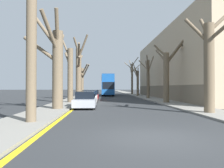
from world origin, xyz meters
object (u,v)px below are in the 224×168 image
(street_tree_right_0, at_px, (210,62))
(street_tree_right_4, at_px, (132,77))
(street_tree_left_0, at_px, (32,45))
(parked_car_0, at_px, (85,100))
(street_tree_left_3, at_px, (79,70))
(parked_car_2, at_px, (92,95))
(parked_car_3, at_px, (94,94))
(street_tree_left_2, at_px, (70,73))
(street_tree_right_1, at_px, (167,73))
(street_tree_left_1, at_px, (56,63))
(parked_car_1, at_px, (90,97))
(street_tree_right_2, at_px, (148,76))
(street_tree_left_4, at_px, (82,80))
(double_decker_bus, at_px, (107,84))
(street_tree_right_3, at_px, (137,81))

(street_tree_right_0, xyz_separation_m, street_tree_right_4, (0.07, 37.99, 0.86))
(street_tree_left_0, relative_size, parked_car_0, 1.78)
(street_tree_left_3, relative_size, parked_car_2, 2.23)
(parked_car_3, bearing_deg, street_tree_left_2, -100.88)
(street_tree_left_3, bearing_deg, street_tree_right_1, -35.57)
(street_tree_left_1, distance_m, street_tree_left_3, 14.05)
(street_tree_left_1, distance_m, street_tree_right_0, 11.13)
(street_tree_right_0, relative_size, parked_car_1, 1.81)
(street_tree_left_3, height_order, street_tree_right_2, street_tree_left_3)
(street_tree_right_1, bearing_deg, street_tree_left_1, -148.55)
(street_tree_left_4, height_order, parked_car_0, street_tree_left_4)
(street_tree_left_1, relative_size, double_decker_bus, 0.64)
(street_tree_right_2, bearing_deg, parked_car_2, -163.53)
(street_tree_left_0, distance_m, street_tree_right_2, 24.72)
(street_tree_right_1, height_order, parked_car_1, street_tree_right_1)
(parked_car_0, bearing_deg, street_tree_right_0, -29.56)
(street_tree_left_0, height_order, street_tree_right_4, street_tree_right_4)
(street_tree_left_4, xyz_separation_m, street_tree_right_3, (10.39, 4.95, 0.04))
(street_tree_left_4, height_order, street_tree_right_3, street_tree_right_3)
(street_tree_right_1, distance_m, parked_car_0, 10.16)
(street_tree_right_4, relative_size, parked_car_2, 2.18)
(street_tree_left_2, bearing_deg, street_tree_right_4, 68.50)
(street_tree_right_0, relative_size, parked_car_3, 1.87)
(street_tree_right_2, bearing_deg, street_tree_right_0, -89.69)
(double_decker_bus, bearing_deg, street_tree_left_3, -105.93)
(street_tree_left_0, xyz_separation_m, street_tree_left_3, (0.07, 20.41, 0.35))
(street_tree_right_2, xyz_separation_m, parked_car_1, (-8.43, -8.31, -2.75))
(parked_car_1, relative_size, parked_car_3, 1.03)
(parked_car_0, bearing_deg, street_tree_right_3, 70.68)
(street_tree_left_0, height_order, street_tree_left_1, street_tree_left_0)
(street_tree_left_3, height_order, street_tree_left_4, street_tree_left_3)
(double_decker_bus, bearing_deg, street_tree_right_3, -33.80)
(street_tree_right_0, relative_size, street_tree_right_1, 1.04)
(street_tree_right_0, distance_m, street_tree_right_2, 19.11)
(street_tree_right_3, bearing_deg, street_tree_right_1, -89.49)
(street_tree_right_4, relative_size, double_decker_bus, 0.76)
(parked_car_3, bearing_deg, street_tree_right_0, -68.78)
(street_tree_right_1, height_order, double_decker_bus, street_tree_right_1)
(street_tree_left_4, relative_size, parked_car_0, 1.32)
(street_tree_right_0, distance_m, parked_car_3, 23.75)
(street_tree_left_1, relative_size, street_tree_right_4, 0.85)
(parked_car_1, bearing_deg, street_tree_left_2, -174.16)
(parked_car_1, bearing_deg, street_tree_right_1, -7.89)
(street_tree_left_3, distance_m, street_tree_right_1, 12.89)
(street_tree_left_0, relative_size, street_tree_left_4, 1.35)
(street_tree_left_1, relative_size, street_tree_left_4, 1.32)
(street_tree_right_3, relative_size, parked_car_3, 1.70)
(street_tree_left_4, height_order, parked_car_3, street_tree_left_4)
(street_tree_right_1, height_order, parked_car_0, street_tree_right_1)
(street_tree_left_4, height_order, street_tree_right_2, street_tree_right_2)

